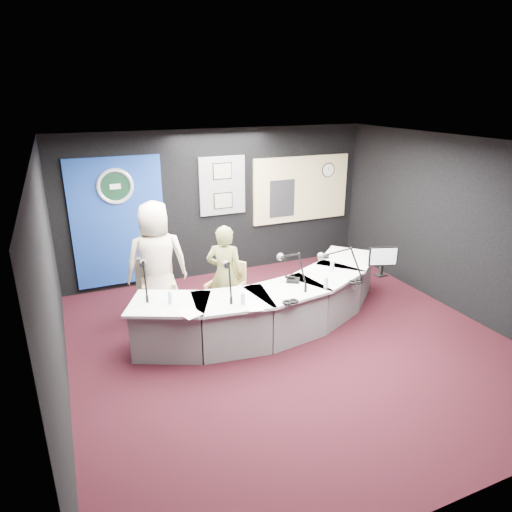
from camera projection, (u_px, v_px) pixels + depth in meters
name	position (u px, v px, depth m)	size (l,w,h in m)	color
ground	(291.00, 343.00, 6.61)	(6.00, 6.00, 0.00)	black
ceiling	(296.00, 145.00, 5.65)	(6.00, 6.00, 0.02)	silver
wall_back	(220.00, 204.00, 8.72)	(6.00, 0.02, 2.80)	black
wall_front	(474.00, 369.00, 3.55)	(6.00, 0.02, 2.80)	black
wall_left	(52.00, 288.00, 5.01)	(0.02, 6.00, 2.80)	black
wall_right	(460.00, 227.00, 7.26)	(0.02, 6.00, 2.80)	black
broadcast_desk	(272.00, 304.00, 6.94)	(4.50, 1.90, 0.75)	silver
backdrop_panel	(119.00, 223.00, 8.03)	(1.60, 0.05, 2.30)	navy
agency_seal	(115.00, 186.00, 7.78)	(0.63, 0.63, 0.07)	silver
seal_center	(115.00, 186.00, 7.78)	(0.48, 0.48, 0.01)	black
pinboard	(222.00, 186.00, 8.59)	(0.90, 0.04, 1.10)	slate
framed_photo_upper	(223.00, 171.00, 8.47)	(0.34, 0.02, 0.27)	gray
framed_photo_lower	(223.00, 201.00, 8.66)	(0.34, 0.02, 0.27)	gray
booth_window_frame	(301.00, 189.00, 9.30)	(2.12, 0.06, 1.32)	#CAB97E
booth_glow	(302.00, 189.00, 9.29)	(2.00, 0.02, 1.20)	beige
equipment_rack	(282.00, 198.00, 9.15)	(0.55, 0.02, 0.75)	black
wall_clock	(328.00, 170.00, 9.38)	(0.28, 0.28, 0.01)	white
armchair_left	(159.00, 289.00, 7.14)	(0.58, 0.58, 1.04)	tan
armchair_right	(225.00, 291.00, 7.06)	(0.58, 0.58, 1.02)	tan
draped_jacket	(152.00, 278.00, 7.29)	(0.50, 0.10, 0.70)	slate
person_man	(157.00, 263.00, 6.99)	(0.94, 0.61, 1.92)	beige
person_woman	(225.00, 275.00, 6.97)	(0.57, 0.38, 1.57)	olive
computer_monitor	(383.00, 256.00, 6.93)	(0.43, 0.03, 0.29)	black
desk_phone	(293.00, 280.00, 6.81)	(0.19, 0.15, 0.05)	black
headphones_near	(356.00, 282.00, 6.78)	(0.20, 0.20, 0.03)	black
headphones_far	(290.00, 302.00, 6.13)	(0.21, 0.21, 0.03)	black
paper_stack	(189.00, 313.00, 5.86)	(0.23, 0.33, 0.00)	white
notepad	(255.00, 306.00, 6.03)	(0.20, 0.28, 0.00)	white
boom_mic_a	(144.00, 273.00, 6.33)	(0.20, 0.74, 0.60)	black
boom_mic_b	(228.00, 275.00, 6.29)	(0.26, 0.72, 0.60)	black
boom_mic_c	(293.00, 266.00, 6.61)	(0.22, 0.73, 0.60)	black
boom_mic_d	(341.00, 261.00, 6.78)	(0.56, 0.55, 0.60)	black
water_bottles	(264.00, 285.00, 6.46)	(2.68, 0.62, 0.18)	silver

